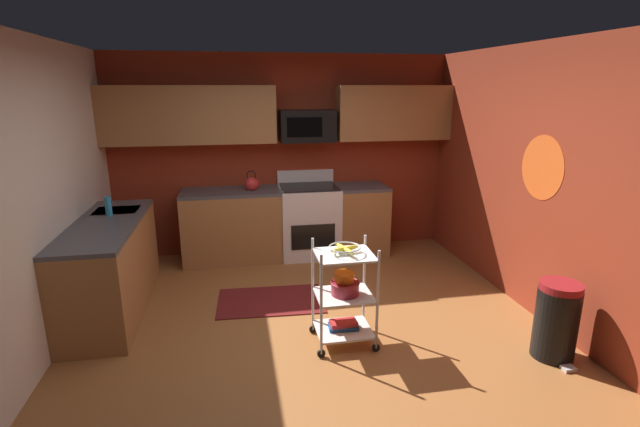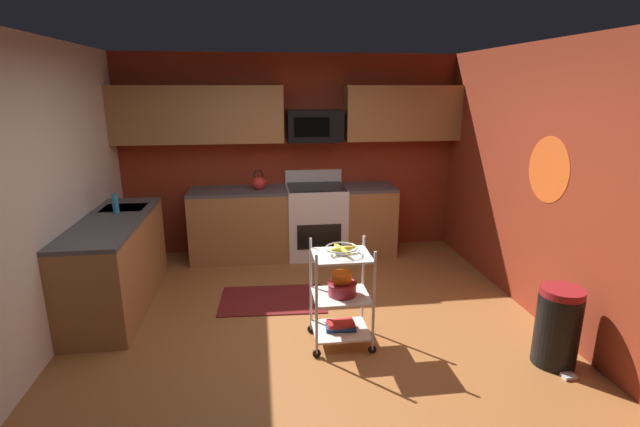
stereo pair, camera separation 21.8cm
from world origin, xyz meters
TOP-DOWN VIEW (x-y plane):
  - floor at (0.00, 0.00)m, footprint 4.40×4.80m
  - wall_back at (0.00, 2.43)m, footprint 4.52×0.06m
  - wall_left at (-2.23, 0.00)m, footprint 0.06×4.80m
  - wall_right at (2.23, 0.00)m, footprint 0.06×4.80m
  - wall_flower_decal at (2.20, 0.14)m, footprint 0.00×0.61m
  - counter_run at (-0.79, 1.60)m, footprint 3.53×2.44m
  - oven_range at (0.29, 2.10)m, footprint 0.76×0.65m
  - upper_cabinets at (-0.07, 2.23)m, footprint 4.40×0.33m
  - microwave at (0.29, 2.21)m, footprint 0.70×0.39m
  - rolling_cart at (0.23, -0.15)m, footprint 0.54×0.43m
  - fruit_bowl at (0.23, -0.15)m, footprint 0.27×0.27m
  - mixing_bowl_large at (0.24, -0.15)m, footprint 0.25×0.25m
  - mixing_bowl_small at (0.24, -0.14)m, footprint 0.18×0.18m
  - book_stack at (0.23, -0.15)m, footprint 0.27×0.15m
  - kettle at (-0.44, 2.10)m, footprint 0.21×0.18m
  - dish_soap_bottle at (-1.91, 1.12)m, footprint 0.06×0.06m
  - trash_can at (1.90, -0.69)m, footprint 0.34×0.42m
  - floor_rug at (-0.34, 0.77)m, footprint 1.13×0.75m

SIDE VIEW (x-z plane):
  - floor at x=0.00m, z-range -0.04..0.00m
  - floor_rug at x=-0.34m, z-range 0.00..0.01m
  - book_stack at x=0.23m, z-range 0.13..0.20m
  - trash_can at x=1.90m, z-range 0.00..0.66m
  - rolling_cart at x=0.23m, z-range -0.01..0.91m
  - counter_run at x=-0.79m, z-range 0.00..0.92m
  - oven_range at x=0.29m, z-range -0.07..1.03m
  - mixing_bowl_large at x=0.24m, z-range 0.46..0.58m
  - mixing_bowl_small at x=0.24m, z-range 0.58..0.66m
  - fruit_bowl at x=0.23m, z-range 0.84..0.91m
  - kettle at x=-0.44m, z-range 0.86..1.13m
  - dish_soap_bottle at x=-1.91m, z-range 0.92..1.12m
  - wall_back at x=0.00m, z-range 0.00..2.60m
  - wall_left at x=-2.23m, z-range 0.00..2.60m
  - wall_right at x=2.23m, z-range 0.00..2.60m
  - wall_flower_decal at x=2.20m, z-range 1.14..1.76m
  - microwave at x=0.29m, z-range 1.50..1.90m
  - upper_cabinets at x=-0.07m, z-range 1.50..2.20m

